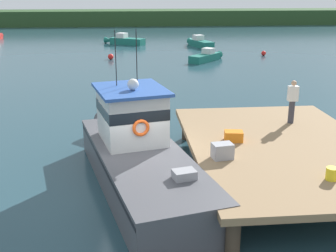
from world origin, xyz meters
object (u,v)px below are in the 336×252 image
at_px(mooring_buoy_outer, 111,57).
at_px(moored_boat_off_the_point, 200,43).
at_px(crate_single_by_cleat, 234,136).
at_px(moored_boat_far_left, 206,57).
at_px(main_fishing_boat, 137,152).
at_px(mooring_buoy_spare_mooring, 264,53).
at_px(bait_bucket, 332,174).
at_px(moored_boat_far_right, 125,41).
at_px(deckhand_by_the_boat, 292,101).
at_px(crate_single_far, 222,151).

bearing_deg(mooring_buoy_outer, moored_boat_off_the_point, 39.81).
relative_size(crate_single_by_cleat, moored_boat_far_left, 0.16).
height_order(main_fishing_boat, mooring_buoy_spare_mooring, main_fishing_boat).
height_order(bait_bucket, moored_boat_far_right, bait_bucket).
bearing_deg(deckhand_by_the_boat, moored_boat_far_left, 88.09).
distance_m(bait_bucket, mooring_buoy_outer, 28.85).
distance_m(crate_single_far, bait_bucket, 3.12).
distance_m(crate_single_by_cleat, bait_bucket, 3.71).
bearing_deg(moored_boat_far_right, mooring_buoy_spare_mooring, -35.93).
relative_size(deckhand_by_the_boat, moored_boat_far_right, 0.35).
height_order(crate_single_far, bait_bucket, crate_single_far).
bearing_deg(crate_single_far, deckhand_by_the_boat, 43.96).
xyz_separation_m(bait_bucket, moored_boat_far_left, (1.46, 26.39, -1.00)).
bearing_deg(crate_single_by_cleat, mooring_buoy_outer, 101.21).
distance_m(main_fishing_boat, deckhand_by_the_boat, 6.27).
height_order(main_fishing_boat, moored_boat_far_left, main_fishing_boat).
bearing_deg(bait_bucket, moored_boat_far_left, 86.83).
height_order(bait_bucket, deckhand_by_the_boat, deckhand_by_the_boat).
bearing_deg(crate_single_by_cleat, moored_boat_off_the_point, 82.48).
height_order(bait_bucket, mooring_buoy_outer, bait_bucket).
bearing_deg(mooring_buoy_outer, mooring_buoy_spare_mooring, 4.00).
xyz_separation_m(crate_single_by_cleat, moored_boat_far_left, (3.34, 23.19, -1.00)).
bearing_deg(main_fishing_boat, mooring_buoy_outer, 93.89).
height_order(crate_single_far, mooring_buoy_spare_mooring, crate_single_far).
bearing_deg(mooring_buoy_outer, moored_boat_far_right, 83.29).
xyz_separation_m(deckhand_by_the_boat, moored_boat_far_right, (-6.33, 33.42, -1.63)).
distance_m(bait_bucket, moored_boat_far_right, 38.79).
bearing_deg(mooring_buoy_spare_mooring, crate_single_by_cleat, -109.68).
distance_m(crate_single_far, mooring_buoy_spare_mooring, 29.04).
bearing_deg(moored_boat_far_right, moored_boat_off_the_point, -18.55).
bearing_deg(crate_single_far, crate_single_by_cleat, 64.25).
xyz_separation_m(crate_single_far, moored_boat_far_right, (-3.00, 36.63, -1.01)).
xyz_separation_m(bait_bucket, mooring_buoy_spare_mooring, (7.35, 29.01, -1.15)).
bearing_deg(mooring_buoy_spare_mooring, moored_boat_far_right, 144.07).
relative_size(crate_single_far, moored_boat_far_right, 0.13).
distance_m(crate_single_far, mooring_buoy_outer, 26.64).
bearing_deg(mooring_buoy_outer, main_fishing_boat, -86.11).
relative_size(bait_bucket, mooring_buoy_spare_mooring, 0.79).
height_order(bait_bucket, moored_boat_off_the_point, bait_bucket).
height_order(deckhand_by_the_boat, moored_boat_far_right, deckhand_by_the_boat).
height_order(bait_bucket, moored_boat_far_left, bait_bucket).
xyz_separation_m(crate_single_by_cleat, mooring_buoy_spare_mooring, (9.23, 25.81, -1.15)).
distance_m(crate_single_by_cleat, deckhand_by_the_boat, 3.23).
relative_size(mooring_buoy_spare_mooring, mooring_buoy_outer, 0.86).
xyz_separation_m(moored_boat_far_left, mooring_buoy_spare_mooring, (5.89, 2.61, -0.16)).
height_order(mooring_buoy_spare_mooring, mooring_buoy_outer, mooring_buoy_outer).
bearing_deg(moored_boat_off_the_point, crate_single_far, -98.37).
xyz_separation_m(crate_single_far, crate_single_by_cleat, (0.70, 1.45, -0.06)).
bearing_deg(crate_single_by_cleat, crate_single_far, -115.75).
bearing_deg(main_fishing_boat, moored_boat_far_right, 90.78).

